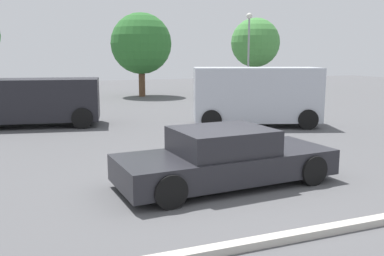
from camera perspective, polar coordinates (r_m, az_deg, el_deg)
ground_plane at (r=8.87m, az=3.39°, el=-8.02°), size 80.00×80.00×0.00m
sedan_foreground at (r=8.90m, az=4.54°, el=-4.18°), size 4.79×2.17×1.22m
dog at (r=11.77m, az=10.41°, el=-2.29°), size 0.66×0.31×0.45m
van_white at (r=16.50m, az=8.72°, el=4.55°), size 5.20×3.45×2.29m
suv_dark at (r=17.34m, az=-20.47°, el=3.60°), size 4.98×2.86×1.85m
parking_curb at (r=6.60m, az=13.81°, el=-14.21°), size 9.00×0.20×0.12m
light_post_near at (r=31.96m, az=7.81°, el=12.11°), size 0.44×0.44×5.88m
tree_back_left at (r=28.64m, az=-7.00°, el=11.42°), size 4.08×4.08×5.60m
tree_back_right at (r=35.39m, az=8.69°, el=11.49°), size 4.02×4.02×5.84m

